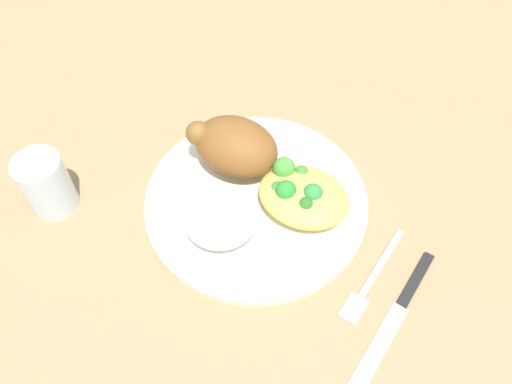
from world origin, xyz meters
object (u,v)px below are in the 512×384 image
(knife, at_px, (402,304))
(water_glass, at_px, (46,184))
(plate, at_px, (256,201))
(roasted_chicken, at_px, (234,146))
(fork, at_px, (372,279))
(mac_cheese_with_broccoli, at_px, (301,194))
(rice_pile, at_px, (221,217))

(knife, xyz_separation_m, water_glass, (0.45, 0.06, 0.04))
(plate, height_order, roasted_chicken, roasted_chicken)
(knife, relative_size, water_glass, 2.29)
(roasted_chicken, xyz_separation_m, fork, (-0.22, 0.07, -0.05))
(fork, bearing_deg, plate, -11.37)
(mac_cheese_with_broccoli, distance_m, fork, 0.13)
(knife, bearing_deg, rice_pile, 1.67)
(rice_pile, bearing_deg, roasted_chicken, -72.08)
(knife, bearing_deg, plate, -13.35)
(plate, distance_m, knife, 0.22)
(mac_cheese_with_broccoli, bearing_deg, rice_pile, 45.27)
(roasted_chicken, height_order, fork, roasted_chicken)
(plate, relative_size, roasted_chicken, 2.40)
(roasted_chicken, relative_size, rice_pile, 1.31)
(plate, bearing_deg, roasted_chicken, -36.67)
(roasted_chicken, distance_m, water_glass, 0.24)
(water_glass, bearing_deg, plate, -154.34)
(fork, xyz_separation_m, knife, (-0.04, 0.02, 0.00))
(mac_cheese_with_broccoli, height_order, fork, mac_cheese_with_broccoli)
(roasted_chicken, bearing_deg, water_glass, 38.81)
(roasted_chicken, bearing_deg, fork, 162.08)
(rice_pile, distance_m, water_glass, 0.22)
(rice_pile, distance_m, knife, 0.23)
(rice_pile, xyz_separation_m, fork, (-0.19, -0.02, -0.03))
(plate, bearing_deg, rice_pile, 71.50)
(rice_pile, bearing_deg, water_glass, 14.58)
(plate, relative_size, mac_cheese_with_broccoli, 2.48)
(knife, bearing_deg, water_glass, 8.03)
(rice_pile, bearing_deg, plate, -108.50)
(fork, distance_m, knife, 0.04)
(mac_cheese_with_broccoli, height_order, water_glass, water_glass)
(rice_pile, xyz_separation_m, knife, (-0.23, -0.01, -0.03))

